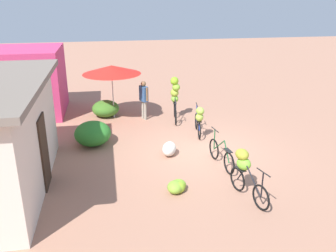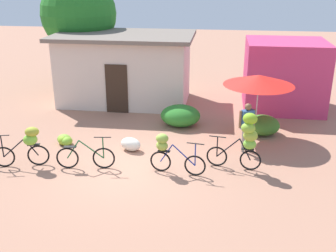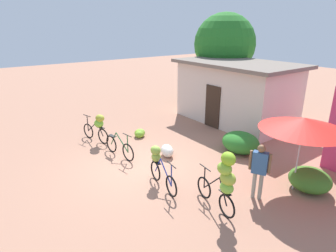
{
  "view_description": "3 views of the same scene",
  "coord_description": "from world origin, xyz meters",
  "px_view_note": "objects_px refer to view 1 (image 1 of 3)",
  "views": [
    {
      "loc": [
        -10.73,
        3.13,
        5.02
      ],
      "look_at": [
        0.58,
        1.16,
        0.75
      ],
      "focal_mm": 38.43,
      "sensor_mm": 36.0,
      "label": 1
    },
    {
      "loc": [
        2.66,
        -10.69,
        5.56
      ],
      "look_at": [
        1.04,
        1.57,
        0.79
      ],
      "focal_mm": 43.78,
      "sensor_mm": 36.0,
      "label": 2
    },
    {
      "loc": [
        7.66,
        -4.47,
        4.63
      ],
      "look_at": [
        -0.14,
        1.28,
        1.19
      ],
      "focal_mm": 30.45,
      "sensor_mm": 36.0,
      "label": 3
    }
  ],
  "objects_px": {
    "market_umbrella": "(112,70)",
    "person_vendor": "(144,96)",
    "bicycle_by_shop": "(175,94)",
    "bicycle_near_pile": "(221,155)",
    "bicycle_leftmost": "(245,169)",
    "bicycle_center_loaded": "(199,119)",
    "banana_pile_on_ground": "(177,186)",
    "produce_sack": "(169,149)",
    "shop_pink": "(29,81)"
  },
  "relations": [
    {
      "from": "market_umbrella",
      "to": "person_vendor",
      "type": "height_order",
      "value": "market_umbrella"
    },
    {
      "from": "bicycle_by_shop",
      "to": "bicycle_near_pile",
      "type": "bearing_deg",
      "value": -173.25
    },
    {
      "from": "bicycle_leftmost",
      "to": "bicycle_center_loaded",
      "type": "xyz_separation_m",
      "value": [
        4.2,
        0.14,
        -0.07
      ]
    },
    {
      "from": "bicycle_leftmost",
      "to": "bicycle_by_shop",
      "type": "xyz_separation_m",
      "value": [
        6.38,
        0.62,
        0.3
      ]
    },
    {
      "from": "banana_pile_on_ground",
      "to": "person_vendor",
      "type": "xyz_separation_m",
      "value": [
        6.02,
        0.22,
        0.84
      ]
    },
    {
      "from": "bicycle_leftmost",
      "to": "person_vendor",
      "type": "bearing_deg",
      "value": 16.49
    },
    {
      "from": "bicycle_center_loaded",
      "to": "produce_sack",
      "type": "bearing_deg",
      "value": 136.46
    },
    {
      "from": "shop_pink",
      "to": "bicycle_center_loaded",
      "type": "distance_m",
      "value": 7.69
    },
    {
      "from": "bicycle_by_shop",
      "to": "banana_pile_on_ground",
      "type": "xyz_separation_m",
      "value": [
        -5.93,
        1.08,
        -0.89
      ]
    },
    {
      "from": "bicycle_by_shop",
      "to": "banana_pile_on_ground",
      "type": "relative_size",
      "value": 2.65
    },
    {
      "from": "market_umbrella",
      "to": "bicycle_center_loaded",
      "type": "distance_m",
      "value": 4.25
    },
    {
      "from": "produce_sack",
      "to": "person_vendor",
      "type": "distance_m",
      "value": 3.8
    },
    {
      "from": "bicycle_leftmost",
      "to": "bicycle_center_loaded",
      "type": "relative_size",
      "value": 0.98
    },
    {
      "from": "bicycle_near_pile",
      "to": "banana_pile_on_ground",
      "type": "height_order",
      "value": "bicycle_near_pile"
    },
    {
      "from": "bicycle_center_loaded",
      "to": "market_umbrella",
      "type": "bearing_deg",
      "value": 48.76
    },
    {
      "from": "bicycle_near_pile",
      "to": "bicycle_leftmost",
      "type": "bearing_deg",
      "value": -177.85
    },
    {
      "from": "bicycle_near_pile",
      "to": "banana_pile_on_ground",
      "type": "xyz_separation_m",
      "value": [
        -1.29,
        1.63,
        -0.21
      ]
    },
    {
      "from": "shop_pink",
      "to": "produce_sack",
      "type": "relative_size",
      "value": 4.57
    },
    {
      "from": "produce_sack",
      "to": "bicycle_leftmost",
      "type": "bearing_deg",
      "value": -151.59
    },
    {
      "from": "bicycle_center_loaded",
      "to": "banana_pile_on_ground",
      "type": "bearing_deg",
      "value": 157.51
    },
    {
      "from": "bicycle_near_pile",
      "to": "produce_sack",
      "type": "xyz_separation_m",
      "value": [
        1.04,
        1.43,
        -0.14
      ]
    },
    {
      "from": "bicycle_leftmost",
      "to": "person_vendor",
      "type": "relative_size",
      "value": 0.99
    },
    {
      "from": "market_umbrella",
      "to": "produce_sack",
      "type": "distance_m",
      "value": 4.78
    },
    {
      "from": "bicycle_center_loaded",
      "to": "produce_sack",
      "type": "xyz_separation_m",
      "value": [
        -1.43,
        1.36,
        -0.46
      ]
    },
    {
      "from": "shop_pink",
      "to": "market_umbrella",
      "type": "relative_size",
      "value": 1.34
    },
    {
      "from": "market_umbrella",
      "to": "bicycle_leftmost",
      "type": "xyz_separation_m",
      "value": [
        -6.84,
        -3.16,
        -1.33
      ]
    },
    {
      "from": "bicycle_near_pile",
      "to": "produce_sack",
      "type": "distance_m",
      "value": 1.77
    },
    {
      "from": "bicycle_leftmost",
      "to": "bicycle_near_pile",
      "type": "distance_m",
      "value": 1.78
    },
    {
      "from": "bicycle_near_pile",
      "to": "person_vendor",
      "type": "distance_m",
      "value": 5.12
    },
    {
      "from": "market_umbrella",
      "to": "banana_pile_on_ground",
      "type": "relative_size",
      "value": 3.59
    },
    {
      "from": "bicycle_center_loaded",
      "to": "banana_pile_on_ground",
      "type": "height_order",
      "value": "bicycle_center_loaded"
    },
    {
      "from": "bicycle_leftmost",
      "to": "banana_pile_on_ground",
      "type": "bearing_deg",
      "value": 75.22
    },
    {
      "from": "shop_pink",
      "to": "bicycle_near_pile",
      "type": "distance_m",
      "value": 9.29
    },
    {
      "from": "bicycle_near_pile",
      "to": "produce_sack",
      "type": "height_order",
      "value": "bicycle_near_pile"
    },
    {
      "from": "bicycle_leftmost",
      "to": "person_vendor",
      "type": "xyz_separation_m",
      "value": [
        6.47,
        1.91,
        0.25
      ]
    },
    {
      "from": "shop_pink",
      "to": "market_umbrella",
      "type": "height_order",
      "value": "shop_pink"
    },
    {
      "from": "market_umbrella",
      "to": "produce_sack",
      "type": "height_order",
      "value": "market_umbrella"
    },
    {
      "from": "shop_pink",
      "to": "banana_pile_on_ground",
      "type": "height_order",
      "value": "shop_pink"
    },
    {
      "from": "shop_pink",
      "to": "banana_pile_on_ground",
      "type": "xyz_separation_m",
      "value": [
        -7.73,
        -4.98,
        -1.26
      ]
    },
    {
      "from": "bicycle_center_loaded",
      "to": "banana_pile_on_ground",
      "type": "distance_m",
      "value": 4.09
    },
    {
      "from": "produce_sack",
      "to": "person_vendor",
      "type": "bearing_deg",
      "value": 6.42
    },
    {
      "from": "bicycle_leftmost",
      "to": "produce_sack",
      "type": "relative_size",
      "value": 2.31
    },
    {
      "from": "shop_pink",
      "to": "bicycle_near_pile",
      "type": "bearing_deg",
      "value": -134.29
    },
    {
      "from": "bicycle_by_shop",
      "to": "person_vendor",
      "type": "relative_size",
      "value": 1.08
    },
    {
      "from": "bicycle_leftmost",
      "to": "bicycle_by_shop",
      "type": "bearing_deg",
      "value": 5.51
    },
    {
      "from": "shop_pink",
      "to": "bicycle_near_pile",
      "type": "height_order",
      "value": "shop_pink"
    },
    {
      "from": "bicycle_leftmost",
      "to": "produce_sack",
      "type": "height_order",
      "value": "bicycle_leftmost"
    },
    {
      "from": "bicycle_leftmost",
      "to": "bicycle_by_shop",
      "type": "height_order",
      "value": "bicycle_by_shop"
    },
    {
      "from": "bicycle_by_shop",
      "to": "bicycle_center_loaded",
      "type": "bearing_deg",
      "value": -167.74
    },
    {
      "from": "shop_pink",
      "to": "banana_pile_on_ground",
      "type": "distance_m",
      "value": 9.29
    }
  ]
}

